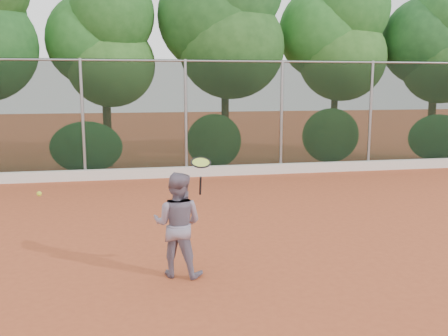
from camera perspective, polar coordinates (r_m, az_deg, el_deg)
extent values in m
plane|color=#AA4A28|center=(8.64, 1.29, -9.31)|extent=(80.00, 80.00, 0.00)
cube|color=silver|center=(15.14, -4.22, -0.43)|extent=(24.00, 0.20, 0.30)
imported|color=slate|center=(7.37, -5.32, -6.43)|extent=(0.92, 0.83, 1.55)
cube|color=black|center=(15.12, -4.38, 5.67)|extent=(24.00, 0.01, 3.50)
cylinder|color=gray|center=(15.09, -4.47, 12.12)|extent=(24.00, 0.06, 0.06)
cylinder|color=gray|center=(15.07, -15.83, 5.31)|extent=(0.09, 0.09, 3.50)
cylinder|color=gray|center=(15.12, -4.38, 5.67)|extent=(0.09, 0.09, 3.50)
cylinder|color=gray|center=(15.75, 6.58, 5.80)|extent=(0.09, 0.09, 3.50)
cylinder|color=gray|center=(16.90, 16.38, 5.73)|extent=(0.09, 0.09, 3.50)
cylinder|color=#3B2A16|center=(17.37, -13.17, 4.15)|extent=(0.28, 0.28, 2.40)
ellipsoid|color=#2C5F20|center=(17.19, -12.79, 11.45)|extent=(2.90, 2.40, 2.80)
ellipsoid|color=#215E20|center=(17.56, -14.54, 13.96)|extent=(3.20, 2.70, 3.10)
ellipsoid|color=#1D501B|center=(17.12, -12.67, 16.84)|extent=(2.70, 2.30, 2.90)
cylinder|color=#402D18|center=(17.36, 0.13, 5.40)|extent=(0.26, 0.26, 3.00)
ellipsoid|color=#346B28|center=(17.29, 0.87, 13.67)|extent=(3.60, 3.00, 3.50)
ellipsoid|color=#2C6A28|center=(17.58, -1.00, 16.88)|extent=(3.90, 3.20, 3.80)
cylinder|color=#412D19|center=(18.78, 12.42, 5.04)|extent=(0.24, 0.24, 2.70)
ellipsoid|color=#295A1F|center=(18.73, 13.39, 12.19)|extent=(3.20, 2.70, 3.10)
ellipsoid|color=#216020|center=(18.87, 11.68, 14.98)|extent=(3.50, 2.90, 3.40)
ellipsoid|color=#1D561D|center=(18.84, 14.02, 17.35)|extent=(3.00, 2.50, 3.10)
cylinder|color=#422E19|center=(20.21, 22.58, 4.56)|extent=(0.28, 0.28, 2.50)
ellipsoid|color=#2F6125|center=(20.18, 23.64, 10.89)|extent=(3.00, 2.50, 2.90)
ellipsoid|color=#245E25|center=(20.20, 22.11, 13.26)|extent=(3.30, 2.80, 3.20)
ellipsoid|color=#2A702B|center=(15.95, -15.45, 2.31)|extent=(2.20, 1.16, 1.60)
ellipsoid|color=#316526|center=(16.12, -1.14, 3.09)|extent=(1.80, 1.04, 1.76)
ellipsoid|color=#356D29|center=(17.25, 12.09, 3.65)|extent=(2.00, 1.10, 1.84)
ellipsoid|color=#296E2A|center=(19.19, 23.15, 3.23)|extent=(2.16, 1.12, 1.64)
cylinder|color=black|center=(7.19, -2.71, -2.04)|extent=(0.04, 0.15, 0.29)
torus|color=black|center=(7.07, -2.66, 0.64)|extent=(0.31, 0.29, 0.13)
cylinder|color=#BCDA40|center=(7.07, -2.66, 0.64)|extent=(0.26, 0.24, 0.10)
sphere|color=#C2CE2E|center=(6.75, -20.37, -2.78)|extent=(0.07, 0.07, 0.07)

